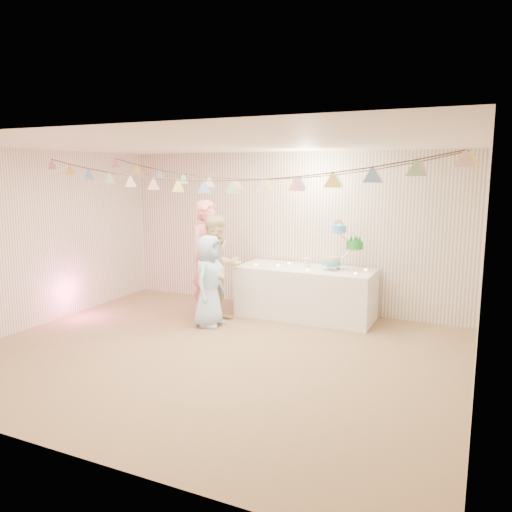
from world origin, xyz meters
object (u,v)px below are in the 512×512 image
at_px(person_adult_a, 209,259).
at_px(person_adult_b, 218,269).
at_px(table, 306,292).
at_px(person_child, 209,281).
at_px(cake_stand, 342,250).

bearing_deg(person_adult_a, person_adult_b, -101.16).
relative_size(table, person_child, 1.55).
bearing_deg(table, person_adult_b, -146.10).
distance_m(person_adult_a, person_adult_b, 0.32).
relative_size(cake_stand, person_adult_a, 0.38).
height_order(person_adult_a, person_child, person_adult_a).
bearing_deg(person_adult_b, person_adult_a, 86.15).
height_order(table, person_adult_a, person_adult_a).
bearing_deg(person_adult_a, cake_stand, -49.80).
relative_size(cake_stand, person_adult_b, 0.43).
distance_m(table, person_adult_a, 1.61).
distance_m(table, person_adult_b, 1.44).
bearing_deg(cake_stand, person_child, -147.71).
relative_size(person_adult_b, person_child, 1.20).
bearing_deg(cake_stand, table, -174.81).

